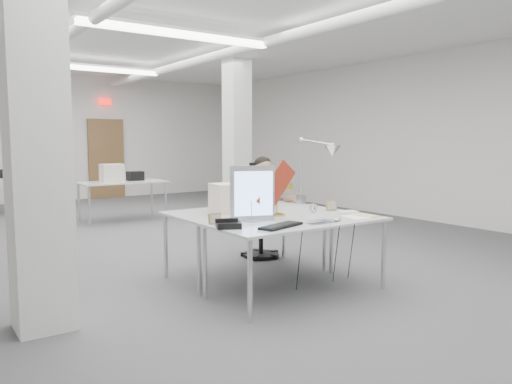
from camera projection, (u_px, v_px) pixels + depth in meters
room_shell at (181, 130)px, 7.04m from camera, size 10.04×14.04×3.24m
desk_main at (298, 221)px, 4.97m from camera, size 1.80×0.90×0.02m
desk_second at (247, 211)px, 5.71m from camera, size 1.80×0.90×0.02m
bg_desk_a at (122, 182)px, 9.57m from camera, size 1.60×0.80×0.02m
office_chair at (261, 219)px, 6.59m from camera, size 0.62×0.62×1.01m
seated_person at (263, 190)px, 6.51m from camera, size 0.58×0.65×0.82m
monitor at (252, 193)px, 4.90m from camera, size 0.43×0.21×0.55m
pennant at (276, 187)px, 5.02m from camera, size 0.51×0.03×0.55m
keyboard at (281, 226)px, 4.57m from camera, size 0.52×0.30×0.02m
laptop at (324, 222)px, 4.78m from camera, size 0.31×0.20×0.02m
mouse at (337, 219)px, 4.90m from camera, size 0.10×0.07×0.04m
bankers_lamp at (277, 200)px, 5.25m from camera, size 0.31×0.19×0.33m
desk_phone at (228, 225)px, 4.53m from camera, size 0.28×0.27×0.05m
picture_frame_left at (215, 219)px, 4.74m from camera, size 0.13×0.05×0.10m
picture_frame_right at (331, 205)px, 5.65m from camera, size 0.15×0.04×0.12m
desk_clock at (313, 208)px, 5.50m from camera, size 0.10×0.06×0.09m
paper_stack_a at (356, 217)px, 5.15m from camera, size 0.25×0.31×0.01m
paper_stack_b at (364, 215)px, 5.27m from camera, size 0.19×0.26×0.01m
paper_stack_c at (348, 211)px, 5.57m from camera, size 0.24×0.19×0.01m
beige_monitor at (228, 198)px, 5.51m from camera, size 0.36×0.34×0.32m
architect_lamp at (315, 170)px, 5.95m from camera, size 0.24×0.68×0.87m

